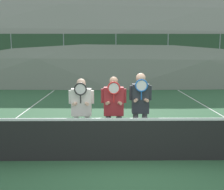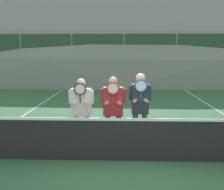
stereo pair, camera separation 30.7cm
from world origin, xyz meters
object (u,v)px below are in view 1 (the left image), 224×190
object	(u,v)px
player_center_right	(140,104)
car_center	(177,72)
player_leftmost	(81,107)
player_center_left	(114,107)
car_far_left	(42,71)
car_left_of_center	(110,71)

from	to	relation	value
player_center_right	car_center	distance (m)	14.52
player_center_right	car_center	bearing A→B (deg)	72.98
player_leftmost	player_center_left	bearing A→B (deg)	-6.74
player_leftmost	player_center_left	distance (m)	0.78
player_center_right	car_far_left	size ratio (longest dim) A/B	0.44
car_far_left	car_center	size ratio (longest dim) A/B	1.02
player_leftmost	car_far_left	distance (m)	14.47
car_center	car_left_of_center	bearing A→B (deg)	179.75
player_leftmost	player_center_left	xyz separation A→B (m)	(0.78, -0.09, 0.02)
player_center_left	player_center_right	world-z (taller)	player_center_right
player_leftmost	car_left_of_center	world-z (taller)	car_left_of_center
player_center_right	player_center_left	bearing A→B (deg)	-174.43
car_far_left	car_center	xyz separation A→B (m)	(9.88, 0.01, -0.04)
player_leftmost	player_center_left	size ratio (longest dim) A/B	0.97
car_far_left	car_left_of_center	world-z (taller)	car_left_of_center
player_center_left	car_far_left	xyz separation A→B (m)	(-4.99, 13.94, -0.16)
player_center_left	car_center	size ratio (longest dim) A/B	0.43
player_leftmost	car_far_left	world-z (taller)	car_far_left
player_center_left	car_center	bearing A→B (deg)	70.66
car_far_left	player_center_left	bearing A→B (deg)	-70.29
player_leftmost	player_center_right	bearing A→B (deg)	-1.18
player_center_left	car_center	distance (m)	14.78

